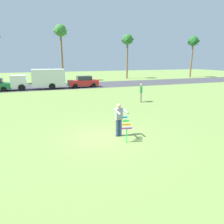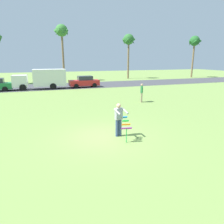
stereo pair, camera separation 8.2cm
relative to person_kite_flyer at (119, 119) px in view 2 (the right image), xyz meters
name	(u,v)px [view 2 (the right image)]	position (x,y,z in m)	size (l,w,h in m)	color
ground_plane	(104,137)	(-0.73, 0.19, -0.95)	(120.00, 120.00, 0.00)	olive
road_strip	(60,86)	(-0.73, 22.15, -0.95)	(120.00, 8.00, 0.01)	#424247
person_kite_flyer	(119,119)	(0.00, 0.00, 0.00)	(0.61, 0.70, 1.73)	#384772
kite_held	(126,125)	(0.08, -0.75, -0.15)	(0.53, 0.70, 1.18)	blue
parked_truck_white_box	(43,79)	(-3.05, 19.75, 0.46)	(6.75, 2.25, 2.62)	silver
parked_car_red	(84,82)	(2.52, 19.75, -0.18)	(4.22, 1.87, 1.60)	red
palm_tree_right_near	(62,33)	(0.95, 30.01, 7.42)	(2.58, 2.71, 9.90)	brown
palm_tree_centre_far	(129,41)	(14.14, 30.48, 6.46)	(2.58, 2.71, 8.85)	brown
palm_tree_far_left	(194,43)	(28.55, 28.17, 6.40)	(2.58, 2.71, 8.79)	brown
person_walker_near	(142,92)	(5.23, 7.46, -0.02)	(0.36, 0.51, 1.73)	gray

